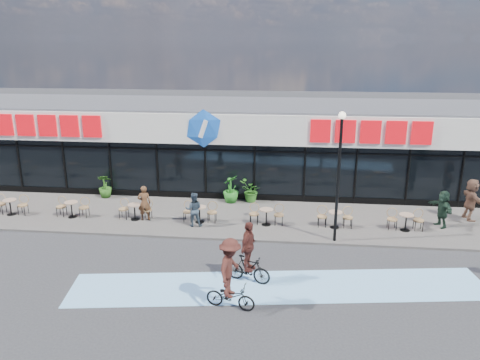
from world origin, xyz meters
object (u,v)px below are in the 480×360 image
object	(u,v)px
lamp_post	(339,167)
potted_plant_left	(105,186)
patron_right	(194,209)
potted_plant_right	(251,191)
pedestrian_a	(442,209)
patron_left	(144,203)
pedestrian_b	(471,199)
potted_plant_mid	(231,189)
cyclist_a	(248,257)

from	to	relation	value
lamp_post	potted_plant_left	bearing A→B (deg)	159.32
lamp_post	patron_right	world-z (taller)	lamp_post
potted_plant_right	pedestrian_a	world-z (taller)	pedestrian_a
potted_plant_left	patron_left	world-z (taller)	patron_left
pedestrian_a	pedestrian_b	xyz separation A→B (m)	(1.53, 1.01, 0.13)
potted_plant_mid	pedestrian_b	size ratio (longest dim) A/B	0.72
potted_plant_mid	patron_right	xyz separation A→B (m)	(-1.22, -3.28, 0.08)
potted_plant_right	patron_right	world-z (taller)	patron_right
patron_right	cyclist_a	size ratio (longest dim) A/B	0.70
potted_plant_right	lamp_post	bearing A→B (deg)	-48.82
potted_plant_left	patron_left	bearing A→B (deg)	-43.85
potted_plant_mid	pedestrian_b	bearing A→B (deg)	-6.13
lamp_post	pedestrian_a	size ratio (longest dim) A/B	3.21
potted_plant_right	patron_left	distance (m)	5.44
potted_plant_left	lamp_post	bearing A→B (deg)	-20.68
potted_plant_left	potted_plant_right	bearing A→B (deg)	0.48
potted_plant_left	potted_plant_mid	bearing A→B (deg)	-0.60
lamp_post	pedestrian_b	distance (m)	7.32
pedestrian_a	pedestrian_b	world-z (taller)	pedestrian_b
potted_plant_left	cyclist_a	size ratio (longest dim) A/B	0.55
patron_left	potted_plant_left	bearing A→B (deg)	-58.94
potted_plant_left	cyclist_a	bearing A→B (deg)	-43.93
lamp_post	potted_plant_left	xyz separation A→B (m)	(-11.38, 4.30, -2.53)
lamp_post	potted_plant_mid	world-z (taller)	lamp_post
patron_right	pedestrian_b	bearing A→B (deg)	-177.51
lamp_post	potted_plant_right	size ratio (longest dim) A/B	4.59
potted_plant_mid	cyclist_a	distance (m)	7.95
pedestrian_b	cyclist_a	distance (m)	11.59
potted_plant_left	potted_plant_right	xyz separation A→B (m)	(7.57, 0.06, -0.03)
patron_right	pedestrian_a	xyz separation A→B (m)	(10.79, 1.08, 0.06)
lamp_post	potted_plant_left	world-z (taller)	lamp_post
potted_plant_mid	patron_left	distance (m)	4.56
pedestrian_a	patron_left	bearing A→B (deg)	-105.78
potted_plant_mid	potted_plant_right	distance (m)	1.00
potted_plant_right	cyclist_a	distance (m)	7.95
potted_plant_left	potted_plant_mid	size ratio (longest dim) A/B	0.87
lamp_post	patron_left	world-z (taller)	lamp_post
potted_plant_left	patron_right	size ratio (longest dim) A/B	0.78
potted_plant_right	pedestrian_b	distance (m)	10.20
potted_plant_left	potted_plant_mid	distance (m)	6.59
potted_plant_mid	pedestrian_a	size ratio (longest dim) A/B	0.84
lamp_post	pedestrian_a	distance (m)	5.67
lamp_post	potted_plant_left	distance (m)	12.43
potted_plant_mid	patron_left	world-z (taller)	patron_left
cyclist_a	potted_plant_mid	bearing A→B (deg)	101.41
potted_plant_left	pedestrian_b	world-z (taller)	pedestrian_b
lamp_post	potted_plant_mid	size ratio (longest dim) A/B	3.83
cyclist_a	patron_right	bearing A→B (deg)	121.78
lamp_post	pedestrian_b	xyz separation A→B (m)	(6.30, 3.04, -2.17)
lamp_post	potted_plant_mid	xyz separation A→B (m)	(-4.80, 4.23, -2.44)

